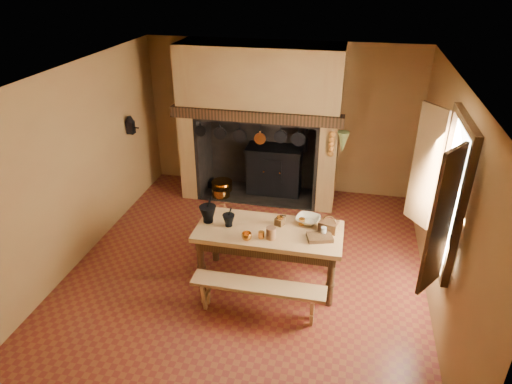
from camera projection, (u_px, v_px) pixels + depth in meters
floor at (248, 267)px, 6.71m from camera, size 5.50×5.50×0.00m
ceiling at (246, 76)px, 5.42m from camera, size 5.50×5.50×0.00m
back_wall at (281, 118)px, 8.45m from camera, size 5.00×0.02×2.80m
wall_left at (77, 166)px, 6.53m from camera, size 0.02×5.50×2.80m
wall_right at (445, 200)px, 5.60m from camera, size 0.02×5.50×2.80m
wall_front at (170, 328)px, 3.67m from camera, size 5.00×0.02×2.80m
chimney_breast at (260, 102)px, 7.93m from camera, size 2.95×0.96×2.80m
iron_range at (275, 169)px, 8.62m from camera, size 1.12×0.55×1.60m
hearth_pans at (221, 188)px, 8.79m from camera, size 0.51×0.62×0.20m
hanging_pans at (252, 136)px, 7.72m from camera, size 1.92×0.29×0.27m
onion_string at (331, 144)px, 7.46m from camera, size 0.12×0.10×0.46m
herb_bunch at (343, 142)px, 7.41m from camera, size 0.20×0.20×0.35m
window at (442, 192)px, 5.14m from camera, size 0.39×1.75×1.76m
wall_coffee_mill at (130, 124)px, 7.81m from camera, size 0.23×0.16×0.31m
work_table at (269, 238)px, 6.11m from camera, size 1.95×0.87×0.84m
bench_front at (258, 292)px, 5.67m from camera, size 1.68×0.29×0.47m
bench_back at (278, 231)px, 6.91m from camera, size 1.69×0.30×0.48m
mortar_large at (208, 213)px, 6.17m from camera, size 0.23×0.23×0.39m
mortar_small at (229, 220)px, 6.09m from camera, size 0.17×0.17×0.28m
coffee_grinder at (280, 221)px, 6.12m from camera, size 0.16×0.14×0.17m
brass_mug_a at (261, 235)px, 5.85m from camera, size 0.09×0.09×0.09m
brass_mug_b at (302, 222)px, 6.13m from camera, size 0.09×0.09×0.09m
mixing_bowl at (308, 220)px, 6.19m from camera, size 0.38×0.38×0.08m
stoneware_crock at (271, 233)px, 5.82m from camera, size 0.16×0.16×0.16m
glass_jar at (324, 232)px, 5.88m from camera, size 0.09×0.09×0.13m
wicker_basket at (329, 226)px, 5.98m from camera, size 0.28×0.23×0.23m
wooden_tray at (320, 237)px, 5.83m from camera, size 0.37×0.31×0.05m
brass_cup at (247, 236)px, 5.80m from camera, size 0.16×0.16×0.10m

